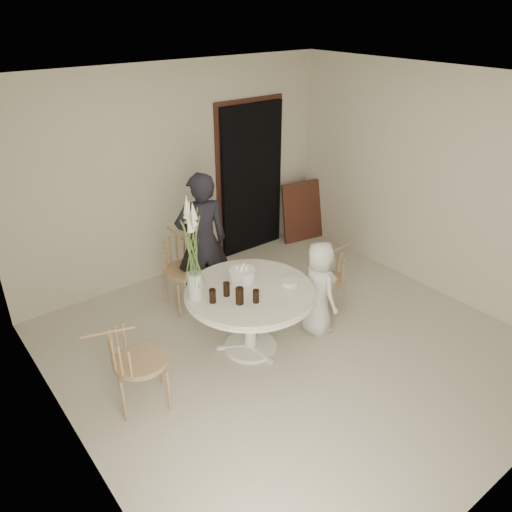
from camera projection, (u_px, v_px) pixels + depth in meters
ground at (290, 346)px, 5.35m from camera, size 4.50×4.50×0.00m
room_shell at (296, 206)px, 4.61m from camera, size 4.50×4.50×4.50m
doorway at (251, 180)px, 7.03m from camera, size 1.00×0.10×2.10m
door_trim at (250, 175)px, 7.03m from camera, size 1.12×0.03×2.22m
table at (250, 299)px, 5.06m from camera, size 1.33×1.33×0.73m
picture_frame at (303, 211)px, 7.58m from camera, size 0.70×0.32×0.89m
chair_far at (181, 259)px, 5.93m from camera, size 0.52×0.56×0.87m
chair_right at (331, 270)px, 5.83m from camera, size 0.48×0.45×0.77m
chair_left at (126, 356)px, 4.35m from camera, size 0.60×0.57×0.85m
girl at (202, 242)px, 5.74m from camera, size 0.70×0.56×1.66m
boy at (319, 288)px, 5.39m from camera, size 0.43×0.58×1.08m
birthday_cake at (242, 275)px, 5.12m from camera, size 0.28×0.28×0.18m
cola_tumbler_a at (240, 296)px, 4.73m from camera, size 0.10×0.10×0.17m
cola_tumbler_b at (256, 296)px, 4.76m from camera, size 0.07×0.07×0.13m
cola_tumbler_c at (213, 296)px, 4.76m from camera, size 0.08×0.08×0.14m
cola_tumbler_d at (227, 289)px, 4.86m from camera, size 0.09×0.09×0.14m
plate_stack at (290, 282)px, 5.08m from camera, size 0.24×0.24×0.05m
flower_vase at (193, 251)px, 4.64m from camera, size 0.14×0.14×1.06m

